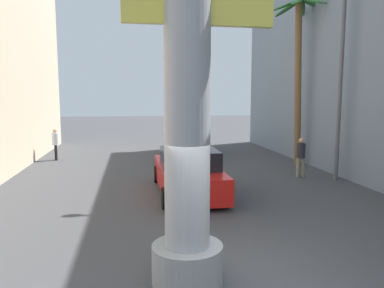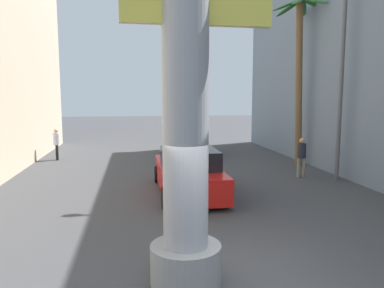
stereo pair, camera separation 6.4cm
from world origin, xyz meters
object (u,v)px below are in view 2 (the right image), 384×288
Objects in this scene: palm_tree_mid_right at (300,59)px; pedestrian_mid_right at (302,155)px; car_lead at (188,173)px; street_lamp at (332,57)px; car_far at (184,142)px; pedestrian_far_left at (57,142)px; neon_sign_pole at (186,47)px.

palm_tree_mid_right is 4.78× the size of pedestrian_mid_right.
pedestrian_mid_right reaches higher than car_lead.
car_lead is 8.55m from palm_tree_mid_right.
street_lamp is 1.60× the size of car_lead.
car_lead and car_far have the same top height.
car_lead is at bearing -53.09° from pedestrian_far_left.
pedestrian_mid_right is 0.99× the size of pedestrian_far_left.
palm_tree_mid_right is 4.97m from pedestrian_mid_right.
pedestrian_far_left is at bearing 126.91° from car_lead.
neon_sign_pole reaches higher than pedestrian_far_left.
palm_tree_mid_right is (5.91, 4.43, 4.32)m from car_lead.
street_lamp is 4.86× the size of pedestrian_mid_right.
neon_sign_pole is 10.32m from pedestrian_mid_right.
street_lamp reaches higher than car_lead.
neon_sign_pole is at bearing -132.47° from street_lamp.
neon_sign_pole is 1.19× the size of street_lamp.
neon_sign_pole reaches higher than car_lead.
street_lamp reaches higher than palm_tree_mid_right.
neon_sign_pole is 9.76m from street_lamp.
pedestrian_mid_right is at bearing 19.88° from car_lead.
palm_tree_mid_right is 12.77m from pedestrian_far_left.
car_lead is (-5.65, -1.08, -4.05)m from street_lamp.
pedestrian_far_left is (-4.83, 13.77, -3.17)m from neon_sign_pole.
palm_tree_mid_right is (0.25, 3.34, 0.28)m from street_lamp.
palm_tree_mid_right is at bearing 85.67° from street_lamp.
street_lamp reaches higher than pedestrian_far_left.
pedestrian_far_left is at bearing -174.98° from car_far.
car_lead is 5.24m from pedestrian_mid_right.
neon_sign_pole is at bearing -98.61° from car_lead.
palm_tree_mid_right is at bearing 57.03° from neon_sign_pole.
car_lead is 8.31m from car_far.
car_far is at bearing 142.21° from palm_tree_mid_right.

